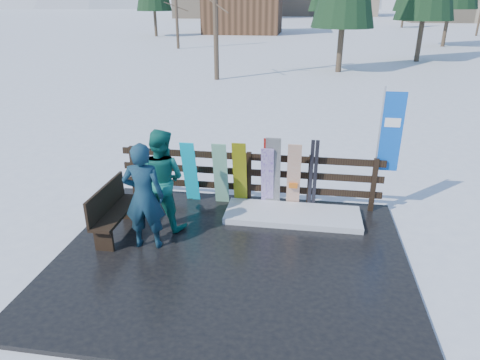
% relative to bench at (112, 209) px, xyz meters
% --- Properties ---
extents(ground, '(700.00, 700.00, 0.00)m').
position_rel_bench_xyz_m(ground, '(2.32, -0.45, -0.60)').
color(ground, white).
rests_on(ground, ground).
extents(deck, '(6.00, 5.00, 0.08)m').
position_rel_bench_xyz_m(deck, '(2.32, -0.45, -0.56)').
color(deck, black).
rests_on(deck, ground).
extents(fence, '(5.60, 0.10, 1.15)m').
position_rel_bench_xyz_m(fence, '(2.32, 1.75, 0.14)').
color(fence, black).
rests_on(fence, deck).
extents(snow_patch, '(2.72, 1.00, 0.12)m').
position_rel_bench_xyz_m(snow_patch, '(3.31, 1.15, -0.46)').
color(snow_patch, white).
rests_on(snow_patch, deck).
extents(bench, '(0.41, 1.50, 0.97)m').
position_rel_bench_xyz_m(bench, '(0.00, 0.00, 0.00)').
color(bench, black).
rests_on(bench, deck).
extents(snowboard_0, '(0.30, 0.39, 1.43)m').
position_rel_bench_xyz_m(snowboard_0, '(1.09, 1.53, 0.20)').
color(snowboard_0, '#04D4F5').
rests_on(snowboard_0, deck).
extents(snowboard_1, '(0.30, 0.34, 1.43)m').
position_rel_bench_xyz_m(snowboard_1, '(1.75, 1.53, 0.20)').
color(snowboard_1, silver).
rests_on(snowboard_1, deck).
extents(snowboard_2, '(0.29, 0.34, 1.47)m').
position_rel_bench_xyz_m(snowboard_2, '(2.16, 1.53, 0.22)').
color(snowboard_2, '#EEED0B').
rests_on(snowboard_2, deck).
extents(snowboard_3, '(0.26, 0.35, 1.38)m').
position_rel_bench_xyz_m(snowboard_3, '(2.74, 1.53, 0.18)').
color(snowboard_3, white).
rests_on(snowboard_3, deck).
extents(snowboard_4, '(0.30, 0.34, 1.61)m').
position_rel_bench_xyz_m(snowboard_4, '(2.85, 1.53, 0.29)').
color(snowboard_4, black).
rests_on(snowboard_4, deck).
extents(snowboard_5, '(0.27, 0.39, 1.50)m').
position_rel_bench_xyz_m(snowboard_5, '(3.28, 1.53, 0.24)').
color(snowboard_5, silver).
rests_on(snowboard_5, deck).
extents(ski_pair_a, '(0.16, 0.24, 1.56)m').
position_rel_bench_xyz_m(ski_pair_a, '(2.73, 1.60, 0.26)').
color(ski_pair_a, '#AA1C15').
rests_on(ski_pair_a, deck).
extents(ski_pair_b, '(0.17, 0.17, 1.56)m').
position_rel_bench_xyz_m(ski_pair_b, '(3.67, 1.60, 0.26)').
color(ski_pair_b, black).
rests_on(ski_pair_b, deck).
extents(rental_flag, '(0.45, 0.04, 2.60)m').
position_rel_bench_xyz_m(rental_flag, '(5.08, 1.80, 1.09)').
color(rental_flag, silver).
rests_on(rental_flag, deck).
extents(person_front, '(0.76, 0.54, 1.94)m').
position_rel_bench_xyz_m(person_front, '(0.77, -0.32, 0.46)').
color(person_front, '#174550').
rests_on(person_front, deck).
extents(person_back, '(1.08, 0.91, 1.96)m').
position_rel_bench_xyz_m(person_back, '(0.83, 0.43, 0.47)').
color(person_back, '#156E5E').
rests_on(person_back, deck).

